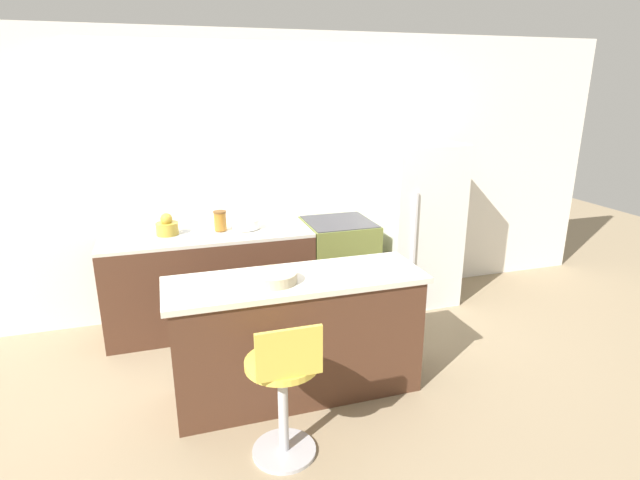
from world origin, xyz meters
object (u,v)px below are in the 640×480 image
at_px(oven_range, 339,266).
at_px(stool_chair, 284,390).
at_px(kettle, 167,226).
at_px(mixing_bowl, 246,224).
at_px(refrigerator, 417,224).

relative_size(oven_range, stool_chair, 0.97).
xyz_separation_m(kettle, mixing_bowl, (0.68, 0.00, -0.03)).
bearing_deg(mixing_bowl, oven_range, -2.30).
relative_size(refrigerator, mixing_bowl, 6.55).
bearing_deg(stool_chair, kettle, 106.46).
height_order(oven_range, kettle, kettle).
bearing_deg(stool_chair, refrigerator, 45.64).
distance_m(stool_chair, kettle, 2.05).
xyz_separation_m(refrigerator, mixing_bowl, (-1.70, 0.04, 0.14)).
distance_m(oven_range, stool_chair, 2.12).
bearing_deg(oven_range, mixing_bowl, 177.70).
distance_m(kettle, mixing_bowl, 0.68).
height_order(oven_range, mixing_bowl, mixing_bowl).
xyz_separation_m(oven_range, stool_chair, (-1.00, -1.87, 0.01)).
relative_size(stool_chair, mixing_bowl, 3.77).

